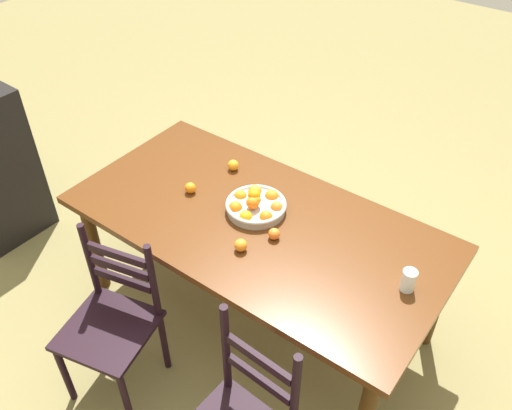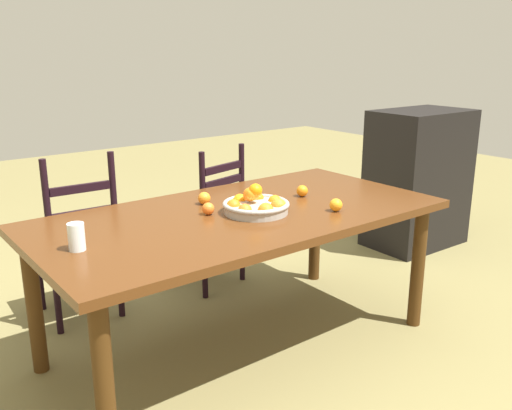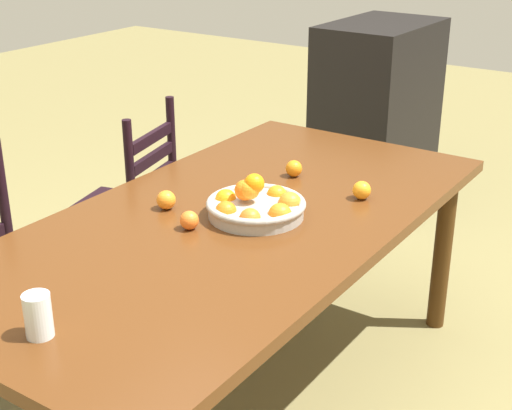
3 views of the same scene
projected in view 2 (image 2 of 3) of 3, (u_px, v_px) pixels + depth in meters
The scene contains 11 objects.
ground_plane at pixel (242, 345), 2.94m from camera, with size 12.00×12.00×0.00m, color olive.
dining_table at pixel (241, 227), 2.76m from camera, with size 2.02×1.01×0.74m.
chair_near_window at pixel (208, 218), 3.59m from camera, with size 0.51×0.51×0.93m.
chair_by_cabinet at pixel (78, 244), 3.14m from camera, with size 0.43×0.43×0.98m.
cabinet at pixel (418, 179), 4.32m from camera, with size 0.76×0.49×1.06m, color black.
fruit_bowl at pixel (256, 205), 2.71m from camera, with size 0.33×0.33×0.14m.
orange_loose_0 at pixel (208, 209), 2.68m from camera, with size 0.06×0.06×0.06m, color orange.
orange_loose_1 at pixel (302, 191), 3.01m from camera, with size 0.06×0.06×0.06m, color orange.
orange_loose_2 at pixel (204, 198), 2.86m from camera, with size 0.06×0.06×0.06m, color orange.
orange_loose_3 at pixel (336, 205), 2.74m from camera, with size 0.06×0.06×0.06m, color orange.
drinking_glass at pixel (76, 237), 2.20m from camera, with size 0.07×0.07×0.11m, color silver.
Camera 2 is at (-1.54, -2.12, 1.53)m, focal length 38.85 mm.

